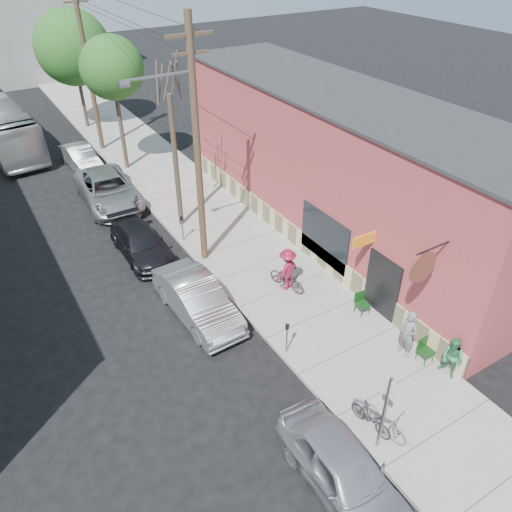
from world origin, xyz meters
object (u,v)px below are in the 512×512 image
cyclist (287,269)px  parked_bike_b (380,417)px  parking_meter_far (182,224)px  patio_chair_b (426,351)px  patron_grey (408,334)px  patio_chair_a (363,304)px  car_0 (343,470)px  bus (1,125)px  car_3 (108,190)px  patron_green (452,358)px  utility_pole_near (196,145)px  tree_leafy_far (73,47)px  car_2 (141,243)px  car_1 (197,300)px  car_4 (81,158)px  sign_post (385,407)px  parking_meter_near (287,334)px  parked_bike_a (371,417)px  tree_leafy_mid (112,68)px  tree_bare (176,164)px

cyclist → parked_bike_b: size_ratio=0.93×
parking_meter_far → cyclist: bearing=-69.6°
patio_chair_b → patron_grey: patron_grey is taller
patio_chair_a → car_0: (-5.12, -5.00, 0.17)m
patio_chair_b → parked_bike_b: bearing=-160.4°
bus → car_3: bearing=-77.7°
patio_chair_a → patron_green: size_ratio=0.58×
bus → parking_meter_far: bearing=-77.6°
patron_grey → cyclist: bearing=-166.6°
patio_chair_a → patron_grey: patron_grey is taller
utility_pole_near → tree_leafy_far: bearing=88.8°
tree_leafy_far → car_2: bearing=-98.4°
car_0 → car_1: (-0.18, 8.29, 0.01)m
patio_chair_a → car_4: size_ratio=0.22×
sign_post → parking_meter_near: (-0.10, 4.45, -0.85)m
parked_bike_a → car_2: car_2 is taller
parking_meter_near → patron_grey: size_ratio=0.68×
cyclist → car_0: (-3.57, -7.80, -0.29)m
parking_meter_near → car_0: 5.05m
car_3 → bus: (-3.35, 11.12, 0.75)m
parked_bike_a → patron_grey: bearing=20.9°
patron_green → bus: 30.25m
cyclist → bus: 23.34m
patron_grey → bus: bus is taller
car_3 → tree_leafy_mid: bearing=61.3°
parked_bike_a → cyclist: bearing=68.4°
patio_chair_b → bus: bus is taller
car_2 → car_3: 5.57m
parking_meter_far → patron_grey: bearing=-72.4°
parking_meter_far → car_4: bearing=98.9°
tree_leafy_mid → parked_bike_b: size_ratio=3.83×
tree_leafy_far → car_1: size_ratio=1.67×
parking_meter_far → parked_bike_b: 12.56m
parking_meter_near → tree_bare: size_ratio=0.20×
parked_bike_a → car_2: bearing=93.3°
patron_green → bus: size_ratio=0.14×
tree_leafy_far → car_4: 8.60m
bus → patio_chair_a: bearing=-75.3°
parked_bike_b → parking_meter_far: bearing=82.5°
utility_pole_near → patio_chair_b: 11.26m
car_2 → patio_chair_a: bearing=-56.1°
cyclist → car_3: 11.73m
parking_meter_far → patio_chair_a: 9.08m
sign_post → bus: 30.10m
parking_meter_far → bus: bearing=106.9°
patron_green → utility_pole_near: bearing=-162.9°
cyclist → sign_post: bearing=61.0°
patio_chair_b → car_0: 5.65m
patron_grey → patron_green: patron_grey is taller
sign_post → parked_bike_b: sign_post is taller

